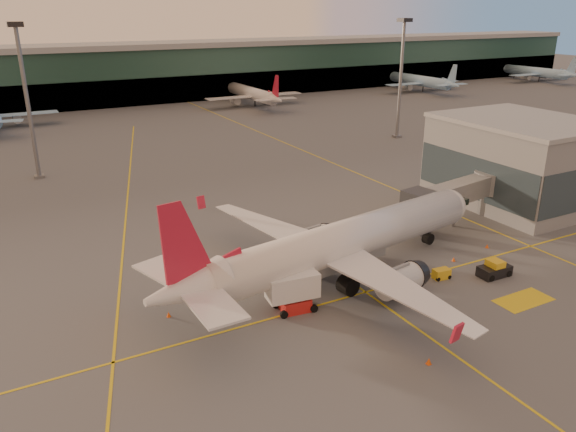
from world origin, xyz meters
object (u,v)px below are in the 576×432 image
catering_truck (293,290)px  pushback_tug (495,270)px  main_airplane (337,245)px  gpu_cart (441,274)px

catering_truck → pushback_tug: 23.43m
main_airplane → pushback_tug: size_ratio=11.65×
main_airplane → gpu_cart: 12.09m
main_airplane → pushback_tug: main_airplane is taller
gpu_cart → pushback_tug: pushback_tug is taller
main_airplane → gpu_cart: size_ratio=21.68×
catering_truck → gpu_cart: bearing=1.1°
main_airplane → gpu_cart: (10.40, -4.96, -3.66)m
main_airplane → pushback_tug: 17.84m
catering_truck → gpu_cart: 17.69m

